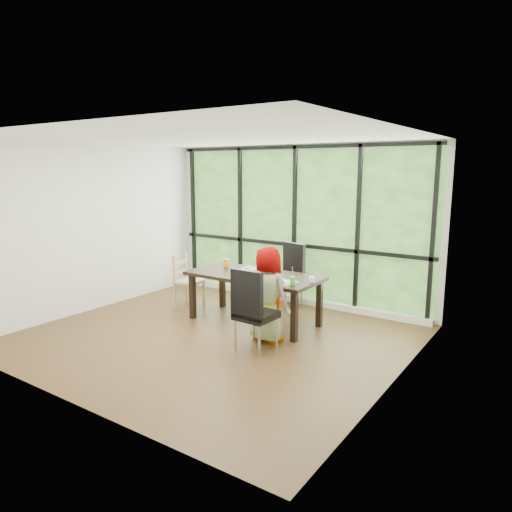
% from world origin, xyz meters
% --- Properties ---
extents(ground, '(5.00, 5.00, 0.00)m').
position_xyz_m(ground, '(0.00, 0.00, 0.00)').
color(ground, black).
rests_on(ground, ground).
extents(back_wall, '(5.00, 0.00, 5.00)m').
position_xyz_m(back_wall, '(0.00, 2.25, 1.35)').
color(back_wall, silver).
rests_on(back_wall, ground).
extents(foliage_backdrop, '(4.80, 0.02, 2.65)m').
position_xyz_m(foliage_backdrop, '(0.00, 2.23, 1.35)').
color(foliage_backdrop, '#22521E').
rests_on(foliage_backdrop, back_wall).
extents(window_mullions, '(4.80, 0.06, 2.65)m').
position_xyz_m(window_mullions, '(0.00, 2.19, 1.35)').
color(window_mullions, black).
rests_on(window_mullions, back_wall).
extents(window_sill, '(4.80, 0.12, 0.10)m').
position_xyz_m(window_sill, '(0.00, 2.15, 0.05)').
color(window_sill, silver).
rests_on(window_sill, ground).
extents(dining_table, '(2.07, 1.08, 0.75)m').
position_xyz_m(dining_table, '(0.09, 0.83, 0.38)').
color(dining_table, black).
rests_on(dining_table, ground).
extents(chair_window_leather, '(0.56, 0.56, 1.08)m').
position_xyz_m(chair_window_leather, '(0.10, 1.74, 0.54)').
color(chair_window_leather, black).
rests_on(chair_window_leather, ground).
extents(chair_interior_leather, '(0.48, 0.48, 1.08)m').
position_xyz_m(chair_interior_leather, '(0.73, -0.06, 0.54)').
color(chair_interior_leather, black).
rests_on(chair_interior_leather, ground).
extents(chair_end_beech, '(0.47, 0.49, 0.90)m').
position_xyz_m(chair_end_beech, '(-1.24, 0.86, 0.45)').
color(chair_end_beech, '#A57A58').
rests_on(chair_end_beech, ground).
extents(child_toddler, '(0.36, 0.26, 0.92)m').
position_xyz_m(child_toddler, '(0.09, 1.40, 0.46)').
color(child_toddler, '#D3400A').
rests_on(child_toddler, ground).
extents(child_older, '(0.67, 0.48, 1.29)m').
position_xyz_m(child_older, '(0.69, 0.30, 0.64)').
color(child_older, gray).
rests_on(child_older, ground).
extents(placemat, '(0.44, 0.33, 0.01)m').
position_xyz_m(placemat, '(0.67, 0.62, 0.75)').
color(placemat, tan).
rests_on(placemat, dining_table).
extents(plate_far, '(0.22, 0.22, 0.01)m').
position_xyz_m(plate_far, '(-0.17, 1.05, 0.76)').
color(plate_far, white).
rests_on(plate_far, dining_table).
extents(plate_near, '(0.23, 0.23, 0.01)m').
position_xyz_m(plate_near, '(0.66, 0.62, 0.76)').
color(plate_near, white).
rests_on(plate_near, dining_table).
extents(orange_cup, '(0.08, 0.08, 0.13)m').
position_xyz_m(orange_cup, '(-0.57, 1.01, 0.81)').
color(orange_cup, orange).
rests_on(orange_cup, dining_table).
extents(green_cup, '(0.07, 0.07, 0.12)m').
position_xyz_m(green_cup, '(0.90, 0.57, 0.81)').
color(green_cup, green).
rests_on(green_cup, dining_table).
extents(white_mug, '(0.07, 0.07, 0.07)m').
position_xyz_m(white_mug, '(1.04, 0.87, 0.79)').
color(white_mug, white).
rests_on(white_mug, dining_table).
extents(tissue_box, '(0.13, 0.13, 0.11)m').
position_xyz_m(tissue_box, '(0.25, 0.71, 0.81)').
color(tissue_box, tan).
rests_on(tissue_box, dining_table).
extents(crepe_rolls_far, '(0.10, 0.12, 0.04)m').
position_xyz_m(crepe_rolls_far, '(-0.17, 1.05, 0.78)').
color(crepe_rolls_far, tan).
rests_on(crepe_rolls_far, plate_far).
extents(crepe_rolls_near, '(0.05, 0.12, 0.04)m').
position_xyz_m(crepe_rolls_near, '(0.66, 0.62, 0.78)').
color(crepe_rolls_near, tan).
rests_on(crepe_rolls_near, plate_near).
extents(straw_white, '(0.01, 0.04, 0.20)m').
position_xyz_m(straw_white, '(-0.57, 1.01, 0.92)').
color(straw_white, white).
rests_on(straw_white, orange_cup).
extents(straw_pink, '(0.01, 0.04, 0.20)m').
position_xyz_m(straw_pink, '(0.90, 0.57, 0.91)').
color(straw_pink, pink).
rests_on(straw_pink, green_cup).
extents(tissue, '(0.12, 0.12, 0.11)m').
position_xyz_m(tissue, '(0.25, 0.71, 0.92)').
color(tissue, white).
rests_on(tissue, tissue_box).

